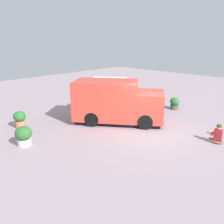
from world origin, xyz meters
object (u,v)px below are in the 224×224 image
at_px(person_customer, 217,135).
at_px(planter_flowering_far, 24,135).
at_px(planter_flowering_near, 175,103).
at_px(planter_flowering_side, 20,119).
at_px(food_truck, 116,103).

xyz_separation_m(person_customer, planter_flowering_far, (-5.96, 5.93, 0.11)).
xyz_separation_m(planter_flowering_near, planter_flowering_far, (-9.40, 1.90, 0.05)).
xyz_separation_m(planter_flowering_far, planter_flowering_side, (0.94, 2.19, 0.01)).
bearing_deg(food_truck, planter_flowering_side, 143.48).
relative_size(planter_flowering_near, planter_flowering_far, 0.90).
relative_size(food_truck, planter_flowering_near, 6.50).
distance_m(food_truck, planter_flowering_near, 4.59).
relative_size(person_customer, planter_flowering_far, 1.01).
bearing_deg(planter_flowering_far, person_customer, -44.87).
relative_size(planter_flowering_far, planter_flowering_side, 1.00).
bearing_deg(food_truck, planter_flowering_near, -13.86).
height_order(person_customer, planter_flowering_far, person_customer).
bearing_deg(person_customer, planter_flowering_near, 49.56).
bearing_deg(food_truck, person_customer, -79.30).
height_order(planter_flowering_near, planter_flowering_side, planter_flowering_side).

